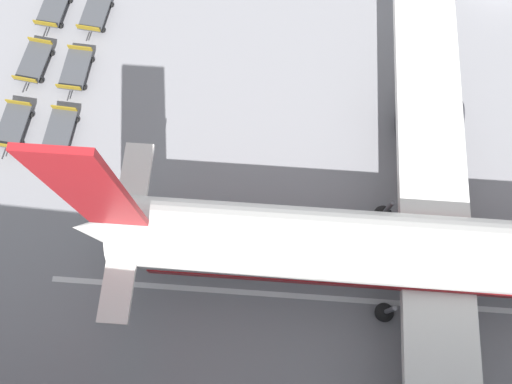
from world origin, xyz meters
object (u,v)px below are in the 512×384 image
Objects in this scene: baggage_dolly_row_near_col_b at (34,62)px; baggage_dolly_row_mid_a_col_b at (76,70)px; baggage_dolly_row_mid_a_col_a at (96,13)px; airplane at (456,254)px; baggage_dolly_row_near_col_c at (13,126)px; baggage_dolly_row_near_col_a at (54,9)px; baggage_dolly_row_mid_a_col_c at (60,132)px.

baggage_dolly_row_near_col_b is 2.72m from baggage_dolly_row_mid_a_col_b.
airplane is at bearing 56.56° from baggage_dolly_row_mid_a_col_a.
baggage_dolly_row_near_col_c and baggage_dolly_row_mid_a_col_a have the same top height.
airplane reaches higher than baggage_dolly_row_mid_a_col_a.
baggage_dolly_row_near_col_b is at bearing 177.89° from baggage_dolly_row_near_col_c.
baggage_dolly_row_near_col_a is 2.80m from baggage_dolly_row_mid_a_col_a.
baggage_dolly_row_mid_a_col_a is (0.05, 2.80, 0.00)m from baggage_dolly_row_near_col_a.
baggage_dolly_row_near_col_a is at bearing 176.55° from baggage_dolly_row_near_col_b.
baggage_dolly_row_mid_a_col_b is at bearing 179.77° from baggage_dolly_row_mid_a_col_c.
baggage_dolly_row_mid_a_col_a is at bearing 159.36° from baggage_dolly_row_near_col_c.
baggage_dolly_row_near_col_a is 8.58m from baggage_dolly_row_near_col_c.
airplane is 24.47m from baggage_dolly_row_mid_a_col_b.
baggage_dolly_row_near_col_b is 4.45m from baggage_dolly_row_near_col_c.
baggage_dolly_row_near_col_b is 5.09m from baggage_dolly_row_mid_a_col_a.
baggage_dolly_row_near_col_b is (4.13, -0.25, 0.00)m from baggage_dolly_row_near_col_a.
baggage_dolly_row_near_col_a is at bearing -91.05° from baggage_dolly_row_mid_a_col_a.
airplane is at bearing 76.79° from baggage_dolly_row_near_col_c.
baggage_dolly_row_near_col_c is at bearing -91.73° from baggage_dolly_row_mid_a_col_c.
baggage_dolly_row_mid_a_col_b is 4.27m from baggage_dolly_row_mid_a_col_c.
baggage_dolly_row_near_col_c is (8.57, -0.41, 0.00)m from baggage_dolly_row_near_col_a.
airplane is 10.51× the size of baggage_dolly_row_near_col_a.
baggage_dolly_row_near_col_a is at bearing -120.43° from airplane.
airplane is at bearing 75.37° from baggage_dolly_row_mid_a_col_c.
baggage_dolly_row_mid_a_col_a and baggage_dolly_row_mid_a_col_b have the same top height.
baggage_dolly_row_near_col_a is at bearing -164.26° from baggage_dolly_row_mid_a_col_c.
baggage_dolly_row_mid_a_col_b is (-4.18, 2.87, 0.00)m from baggage_dolly_row_near_col_c.
baggage_dolly_row_near_col_c is (4.45, -0.16, 0.00)m from baggage_dolly_row_near_col_b.
baggage_dolly_row_near_col_c is at bearing -34.47° from baggage_dolly_row_mid_a_col_b.
baggage_dolly_row_mid_a_col_c is at bearing 15.74° from baggage_dolly_row_near_col_a.
baggage_dolly_row_mid_a_col_a is (-4.07, 3.05, 0.00)m from baggage_dolly_row_near_col_b.
baggage_dolly_row_mid_a_col_a and baggage_dolly_row_mid_a_col_c have the same top height.
baggage_dolly_row_near_col_b is 1.01× the size of baggage_dolly_row_mid_a_col_b.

